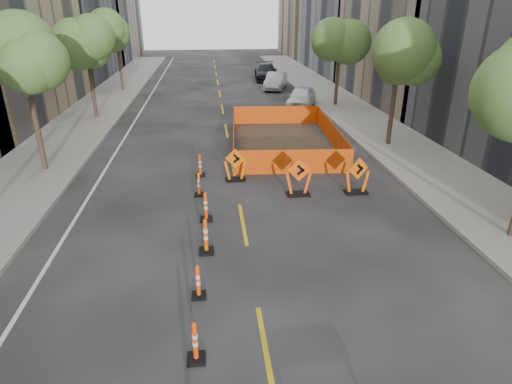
{
  "coord_description": "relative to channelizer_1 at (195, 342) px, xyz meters",
  "views": [
    {
      "loc": [
        -0.99,
        -8.96,
        6.81
      ],
      "look_at": [
        0.46,
        4.12,
        1.1
      ],
      "focal_mm": 30.0,
      "sensor_mm": 36.0,
      "label": 1
    }
  ],
  "objects": [
    {
      "name": "parked_car_far",
      "position": [
        6.42,
        37.22,
        0.3
      ],
      "size": [
        2.56,
        5.55,
        1.57
      ],
      "primitive_type": "imported",
      "rotation": [
        0.0,
        0.0,
        -0.07
      ],
      "color": "black",
      "rests_on": "ground"
    },
    {
      "name": "sidewalk_right",
      "position": [
        10.48,
        14.04,
        -0.42
      ],
      "size": [
        4.0,
        90.0,
        0.15
      ],
      "primitive_type": "cube",
      "color": "gray",
      "rests_on": "ground"
    },
    {
      "name": "sidewalk_left",
      "position": [
        -7.52,
        14.04,
        -0.42
      ],
      "size": [
        4.0,
        90.0,
        0.15
      ],
      "primitive_type": "cube",
      "color": "gray",
      "rests_on": "ground"
    },
    {
      "name": "parked_car_near",
      "position": [
        7.29,
        23.99,
        0.26
      ],
      "size": [
        3.25,
        4.73,
        1.5
      ],
      "primitive_type": "imported",
      "rotation": [
        0.0,
        0.0,
        -0.38
      ],
      "color": "white",
      "rests_on": "ground"
    },
    {
      "name": "tree_l_d",
      "position": [
        -6.92,
        32.04,
        4.04
      ],
      "size": [
        2.8,
        2.8,
        5.95
      ],
      "color": "#382B1E",
      "rests_on": "ground"
    },
    {
      "name": "channelizer_3",
      "position": [
        0.23,
        4.29,
        0.07
      ],
      "size": [
        0.44,
        0.44,
        1.13
      ],
      "primitive_type": null,
      "color": "#D64D09",
      "rests_on": "ground"
    },
    {
      "name": "channelizer_1",
      "position": [
        0.0,
        0.0,
        0.0
      ],
      "size": [
        0.39,
        0.39,
        0.98
      ],
      "primitive_type": null,
      "color": "#EB3E09",
      "rests_on": "ground"
    },
    {
      "name": "chevron_sign_left",
      "position": [
        1.5,
        10.04,
        0.22
      ],
      "size": [
        1.06,
        0.79,
        1.42
      ],
      "primitive_type": null,
      "rotation": [
        0.0,
        0.0,
        -0.26
      ],
      "color": "orange",
      "rests_on": "ground"
    },
    {
      "name": "channelizer_5",
      "position": [
        -0.02,
        8.59,
        -0.02
      ],
      "size": [
        0.37,
        0.37,
        0.95
      ],
      "primitive_type": null,
      "color": "#F25F0A",
      "rests_on": "ground"
    },
    {
      "name": "tree_l_b",
      "position": [
        -6.92,
        12.04,
        4.04
      ],
      "size": [
        2.8,
        2.8,
        5.95
      ],
      "color": "#382B1E",
      "rests_on": "ground"
    },
    {
      "name": "chevron_sign_center",
      "position": [
        3.84,
        8.22,
        0.27
      ],
      "size": [
        1.06,
        0.7,
        1.52
      ],
      "primitive_type": null,
      "rotation": [
        0.0,
        0.0,
        -0.09
      ],
      "color": "#FF4C0A",
      "rests_on": "ground"
    },
    {
      "name": "tree_r_c",
      "position": [
        9.88,
        24.04,
        4.04
      ],
      "size": [
        2.8,
        2.8,
        5.95
      ],
      "color": "#382B1E",
      "rests_on": "ground"
    },
    {
      "name": "tree_r_b",
      "position": [
        9.88,
        14.04,
        4.04
      ],
      "size": [
        2.8,
        2.8,
        5.95
      ],
      "color": "#382B1E",
      "rests_on": "ground"
    },
    {
      "name": "channelizer_6",
      "position": [
        0.0,
        10.73,
        0.01
      ],
      "size": [
        0.39,
        0.39,
        0.99
      ],
      "primitive_type": null,
      "color": "#E54209",
      "rests_on": "ground"
    },
    {
      "name": "ground_plane",
      "position": [
        1.48,
        2.04,
        -0.49
      ],
      "size": [
        140.0,
        140.0,
        0.0
      ],
      "primitive_type": "plane",
      "color": "black"
    },
    {
      "name": "parked_car_mid",
      "position": [
        6.57,
        31.72,
        0.23
      ],
      "size": [
        2.76,
        4.64,
        1.45
      ],
      "primitive_type": "imported",
      "rotation": [
        0.0,
        0.0,
        -0.3
      ],
      "color": "#A09FA5",
      "rests_on": "ground"
    },
    {
      "name": "channelizer_4",
      "position": [
        0.24,
        6.44,
        0.03
      ],
      "size": [
        0.41,
        0.41,
        1.05
      ],
      "primitive_type": null,
      "color": "#FF410A",
      "rests_on": "ground"
    },
    {
      "name": "bld_left_d",
      "position": [
        -15.52,
        41.24,
        6.51
      ],
      "size": [
        12.0,
        16.0,
        14.0
      ],
      "primitive_type": "cube",
      "color": "#4C4C51",
      "rests_on": "ground"
    },
    {
      "name": "safety_fence",
      "position": [
        4.38,
        14.99,
        0.07
      ],
      "size": [
        5.83,
        9.26,
        1.12
      ],
      "primitive_type": null,
      "rotation": [
        0.0,
        0.0,
        -0.07
      ],
      "color": "#FC430D",
      "rests_on": "ground"
    },
    {
      "name": "tree_l_c",
      "position": [
        -6.92,
        22.04,
        4.04
      ],
      "size": [
        2.8,
        2.8,
        5.95
      ],
      "color": "#382B1E",
      "rests_on": "ground"
    },
    {
      "name": "chevron_sign_right",
      "position": [
        6.17,
        8.15,
        0.26
      ],
      "size": [
        1.13,
        0.87,
        1.49
      ],
      "primitive_type": null,
      "rotation": [
        0.0,
        0.0,
        0.31
      ],
      "color": "#FF5F0A",
      "rests_on": "ground"
    },
    {
      "name": "bld_right_c",
      "position": [
        18.48,
        25.84,
        6.51
      ],
      "size": [
        12.0,
        16.0,
        14.0
      ],
      "primitive_type": "cube",
      "color": "gray",
      "rests_on": "ground"
    },
    {
      "name": "channelizer_2",
      "position": [
        0.03,
        2.15,
        -0.02
      ],
      "size": [
        0.37,
        0.37,
        0.94
      ],
      "primitive_type": null,
      "color": "#FF490A",
      "rests_on": "ground"
    }
  ]
}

